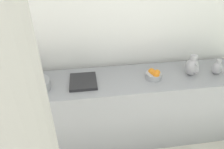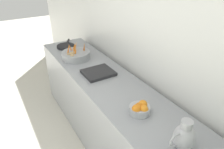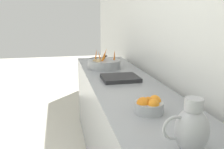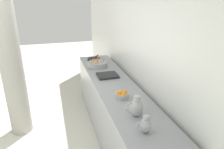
{
  "view_description": "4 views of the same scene",
  "coord_description": "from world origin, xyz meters",
  "px_view_note": "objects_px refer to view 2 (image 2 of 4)",
  "views": [
    {
      "loc": [
        0.39,
        -0.47,
        2.18
      ],
      "look_at": [
        -1.34,
        -0.21,
        1.11
      ],
      "focal_mm": 31.79,
      "sensor_mm": 36.0,
      "label": 1
    },
    {
      "loc": [
        -0.52,
        1.42,
        2.12
      ],
      "look_at": [
        -1.51,
        -0.22,
        1.07
      ],
      "focal_mm": 33.87,
      "sensor_mm": 36.0,
      "label": 2
    },
    {
      "loc": [
        -0.94,
        1.65,
        1.53
      ],
      "look_at": [
        -1.36,
        -0.23,
        1.06
      ],
      "focal_mm": 39.16,
      "sensor_mm": 36.0,
      "label": 3
    },
    {
      "loc": [
        -0.64,
        2.69,
        2.25
      ],
      "look_at": [
        -1.47,
        -0.15,
        1.1
      ],
      "focal_mm": 33.7,
      "sensor_mm": 36.0,
      "label": 4
    }
  ],
  "objects_px": {
    "metal_pitcher_tall": "(184,137)",
    "skillet_on_counter": "(66,46)",
    "vegetable_colander": "(76,55)",
    "orange_bowl": "(140,109)"
  },
  "relations": [
    {
      "from": "vegetable_colander",
      "to": "orange_bowl",
      "type": "distance_m",
      "value": 1.36
    },
    {
      "from": "metal_pitcher_tall",
      "to": "skillet_on_counter",
      "type": "bearing_deg",
      "value": -89.49
    },
    {
      "from": "vegetable_colander",
      "to": "skillet_on_counter",
      "type": "distance_m",
      "value": 0.46
    },
    {
      "from": "metal_pitcher_tall",
      "to": "skillet_on_counter",
      "type": "xyz_separation_m",
      "value": [
        0.02,
        -2.29,
        -0.1
      ]
    },
    {
      "from": "vegetable_colander",
      "to": "skillet_on_counter",
      "type": "bearing_deg",
      "value": -93.07
    },
    {
      "from": "orange_bowl",
      "to": "skillet_on_counter",
      "type": "height_order",
      "value": "orange_bowl"
    },
    {
      "from": "vegetable_colander",
      "to": "orange_bowl",
      "type": "bearing_deg",
      "value": 91.33
    },
    {
      "from": "orange_bowl",
      "to": "metal_pitcher_tall",
      "type": "height_order",
      "value": "metal_pitcher_tall"
    },
    {
      "from": "vegetable_colander",
      "to": "orange_bowl",
      "type": "height_order",
      "value": "vegetable_colander"
    },
    {
      "from": "skillet_on_counter",
      "to": "vegetable_colander",
      "type": "bearing_deg",
      "value": 86.93
    }
  ]
}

